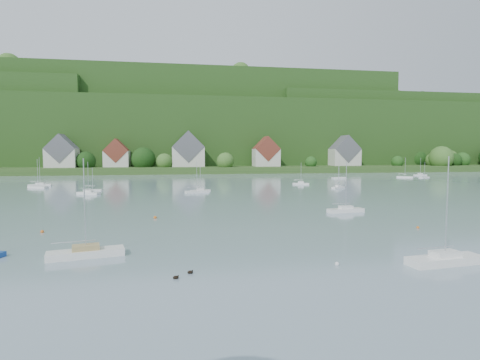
# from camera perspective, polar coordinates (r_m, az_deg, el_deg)

# --- Properties ---
(far_shore_strip) EXTENTS (600.00, 60.00, 3.00)m
(far_shore_strip) POSITION_cam_1_polar(r_m,az_deg,el_deg) (211.11, -9.05, 1.66)
(far_shore_strip) COLOR #294C1C
(far_shore_strip) RESTS_ON ground
(forested_ridge) EXTENTS (620.00, 181.22, 69.89)m
(forested_ridge) POSITION_cam_1_polar(r_m,az_deg,el_deg) (279.79, -9.11, 6.62)
(forested_ridge) COLOR #1B3D13
(forested_ridge) RESTS_ON ground
(village_building_0) EXTENTS (14.00, 10.40, 16.00)m
(village_building_0) POSITION_cam_1_polar(r_m,az_deg,el_deg) (205.07, -24.63, 3.51)
(village_building_0) COLOR silver
(village_building_0) RESTS_ON far_shore_strip
(village_building_1) EXTENTS (12.00, 9.36, 14.00)m
(village_building_1) POSITION_cam_1_polar(r_m,az_deg,el_deg) (201.97, -17.60, 3.47)
(village_building_1) COLOR silver
(village_building_1) RESTS_ON far_shore_strip
(village_building_2) EXTENTS (16.00, 11.44, 18.00)m
(village_building_2) POSITION_cam_1_polar(r_m,az_deg,el_deg) (199.03, -7.61, 4.06)
(village_building_2) COLOR silver
(village_building_2) RESTS_ON far_shore_strip
(village_building_3) EXTENTS (13.00, 10.40, 15.50)m
(village_building_3) POSITION_cam_1_polar(r_m,az_deg,el_deg) (202.31, 3.84, 3.84)
(village_building_3) COLOR silver
(village_building_3) RESTS_ON far_shore_strip
(village_building_4) EXTENTS (15.00, 10.40, 16.50)m
(village_building_4) POSITION_cam_1_polar(r_m,az_deg,el_deg) (220.72, 15.07, 3.77)
(village_building_4) COLOR silver
(village_building_4) RESTS_ON far_shore_strip
(near_sailboat_2) EXTENTS (7.41, 3.55, 9.64)m
(near_sailboat_2) POSITION_cam_1_polar(r_m,az_deg,el_deg) (41.39, -21.63, -9.80)
(near_sailboat_2) COLOR white
(near_sailboat_2) RESTS_ON ground
(near_sailboat_3) EXTENTS (6.56, 2.69, 8.60)m
(near_sailboat_3) POSITION_cam_1_polar(r_m,az_deg,el_deg) (68.91, 15.22, -4.20)
(near_sailboat_3) COLOR white
(near_sailboat_3) RESTS_ON ground
(near_sailboat_4) EXTENTS (7.49, 2.88, 9.86)m
(near_sailboat_4) POSITION_cam_1_polar(r_m,az_deg,el_deg) (40.75, 27.82, -10.19)
(near_sailboat_4) COLOR white
(near_sailboat_4) RESTS_ON ground
(mooring_buoy_1) EXTENTS (0.39, 0.39, 0.39)m
(mooring_buoy_1) POSITION_cam_1_polar(r_m,az_deg,el_deg) (37.10, 14.02, -12.01)
(mooring_buoy_1) COLOR white
(mooring_buoy_1) RESTS_ON ground
(mooring_buoy_2) EXTENTS (0.38, 0.38, 0.38)m
(mooring_buoy_2) POSITION_cam_1_polar(r_m,az_deg,el_deg) (57.88, 24.60, -6.45)
(mooring_buoy_2) COLOR orange
(mooring_buoy_2) RESTS_ON ground
(mooring_buoy_3) EXTENTS (0.50, 0.50, 0.50)m
(mooring_buoy_3) POSITION_cam_1_polar(r_m,az_deg,el_deg) (61.88, -12.32, -5.51)
(mooring_buoy_3) COLOR orange
(mooring_buoy_3) RESTS_ON ground
(mooring_buoy_5) EXTENTS (0.44, 0.44, 0.44)m
(mooring_buoy_5) POSITION_cam_1_polar(r_m,az_deg,el_deg) (55.94, -26.98, -6.88)
(mooring_buoy_5) COLOR orange
(mooring_buoy_5) RESTS_ON ground
(duck_pair) EXTENTS (1.70, 1.50, 0.34)m
(duck_pair) POSITION_cam_1_polar(r_m,az_deg,el_deg) (33.35, -8.31, -13.57)
(duck_pair) COLOR black
(duck_pair) RESTS_ON ground
(far_sailboat_cluster) EXTENTS (198.87, 62.08, 8.71)m
(far_sailboat_cluster) POSITION_cam_1_polar(r_m,az_deg,el_deg) (125.91, -6.63, -0.43)
(far_sailboat_cluster) COLOR white
(far_sailboat_cluster) RESTS_ON ground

